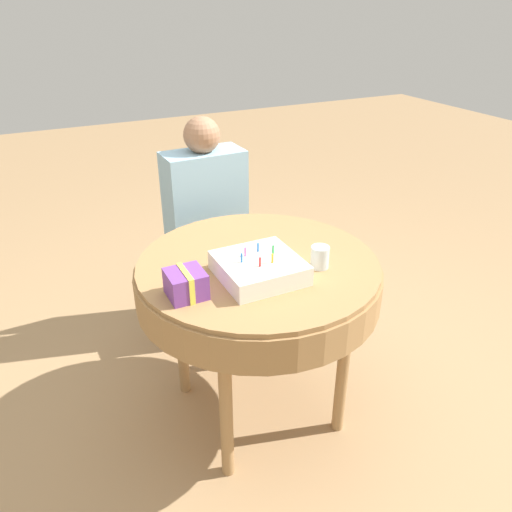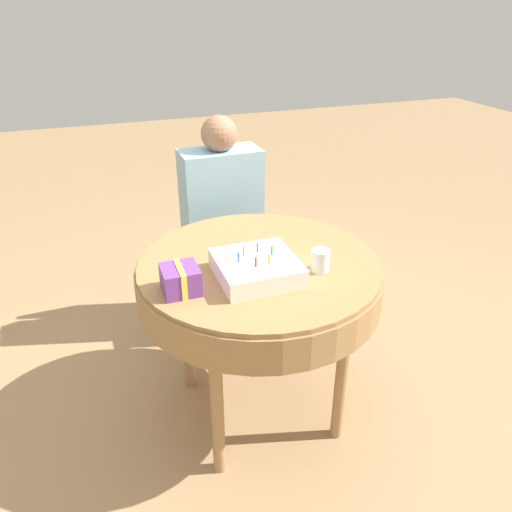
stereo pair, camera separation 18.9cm
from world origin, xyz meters
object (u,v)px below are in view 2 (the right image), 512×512
Objects in this scene: birthday_cake at (257,268)px; drinking_glass at (320,260)px; person at (223,210)px; gift_box at (181,280)px; chair at (219,237)px.

birthday_cake reaches higher than drinking_glass.
drinking_glass is at bearing -82.57° from person.
gift_box is at bearing -178.73° from birthday_cake.
person reaches higher than drinking_glass.
chair is 0.82× the size of person.
birthday_cake is at bearing 1.27° from gift_box.
chair is at bearing 98.33° from drinking_glass.
drinking_glass is at bearing -3.33° from gift_box.
chair is 0.21m from person.
chair is at bearing 83.50° from birthday_cake.
gift_box is at bearing -114.68° from chair.
person is 0.91m from gift_box.
drinking_glass is at bearing -83.29° from chair.
birthday_cake is 0.28m from gift_box.
chair reaches higher than gift_box.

